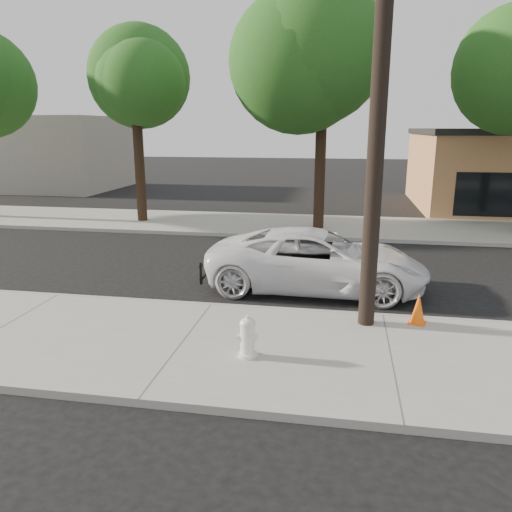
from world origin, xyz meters
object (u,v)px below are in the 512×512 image
(utility_pole, at_px, (379,103))
(fire_hydrant, at_px, (248,338))
(traffic_cone, at_px, (418,309))
(police_cruiser, at_px, (317,260))

(utility_pole, bearing_deg, fire_hydrant, -137.55)
(utility_pole, relative_size, traffic_cone, 13.31)
(police_cruiser, height_order, traffic_cone, police_cruiser)
(utility_pole, distance_m, fire_hydrant, 5.15)
(utility_pole, relative_size, fire_hydrant, 12.02)
(utility_pole, height_order, police_cruiser, utility_pole)
(traffic_cone, bearing_deg, fire_hydrant, -146.07)
(fire_hydrant, bearing_deg, traffic_cone, 23.33)
(utility_pole, relative_size, police_cruiser, 1.55)
(police_cruiser, bearing_deg, traffic_cone, -135.79)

